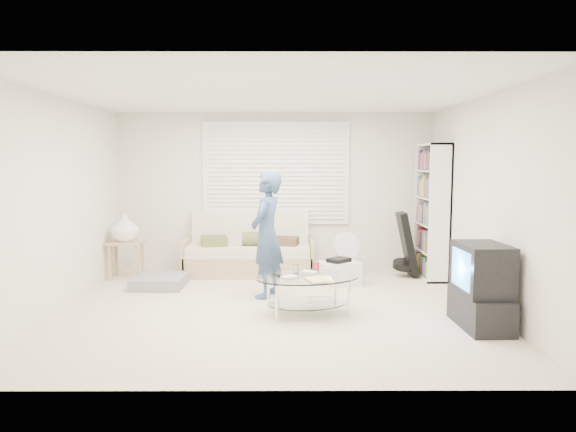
{
  "coord_description": "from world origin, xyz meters",
  "views": [
    {
      "loc": [
        0.16,
        -5.97,
        1.72
      ],
      "look_at": [
        0.19,
        0.3,
        1.07
      ],
      "focal_mm": 32.0,
      "sensor_mm": 36.0,
      "label": 1
    }
  ],
  "objects_px": {
    "futon_sofa": "(249,253)",
    "coffee_table": "(307,284)",
    "bookshelf": "(431,211)",
    "tv_unit": "(481,287)"
  },
  "relations": [
    {
      "from": "futon_sofa",
      "to": "coffee_table",
      "type": "bearing_deg",
      "value": -69.35
    },
    {
      "from": "futon_sofa",
      "to": "coffee_table",
      "type": "height_order",
      "value": "futon_sofa"
    },
    {
      "from": "tv_unit",
      "to": "coffee_table",
      "type": "relative_size",
      "value": 0.67
    },
    {
      "from": "futon_sofa",
      "to": "bookshelf",
      "type": "bearing_deg",
      "value": -5.66
    },
    {
      "from": "bookshelf",
      "to": "tv_unit",
      "type": "distance_m",
      "value": 2.42
    },
    {
      "from": "bookshelf",
      "to": "coffee_table",
      "type": "bearing_deg",
      "value": -135.48
    },
    {
      "from": "tv_unit",
      "to": "coffee_table",
      "type": "height_order",
      "value": "tv_unit"
    },
    {
      "from": "coffee_table",
      "to": "futon_sofa",
      "type": "bearing_deg",
      "value": 110.65
    },
    {
      "from": "tv_unit",
      "to": "coffee_table",
      "type": "bearing_deg",
      "value": 165.58
    },
    {
      "from": "futon_sofa",
      "to": "bookshelf",
      "type": "xyz_separation_m",
      "value": [
        2.73,
        -0.27,
        0.68
      ]
    }
  ]
}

